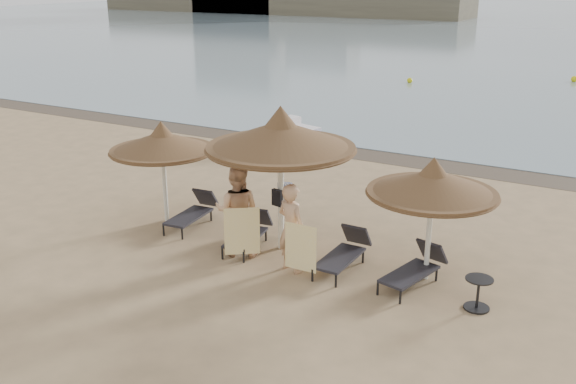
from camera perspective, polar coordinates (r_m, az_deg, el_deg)
name	(u,v)px	position (r m, az deg, el deg)	size (l,w,h in m)	color
ground	(239,260)	(14.19, -4.38, -6.04)	(160.00, 160.00, 0.00)	tan
wet_sand_strip	(391,158)	(22.13, 9.17, 3.03)	(200.00, 1.60, 0.01)	#4E4132
palapa_left	(162,142)	(15.98, -11.14, 4.37)	(2.60, 2.60, 2.58)	white
palapa_center	(281,136)	(13.90, -0.66, 4.97)	(3.33, 3.33, 3.30)	white
palapa_right	(433,183)	(12.88, 12.73, 0.78)	(2.62, 2.62, 2.60)	white
lounger_far_left	(194,211)	(16.14, -8.36, -1.68)	(0.73, 1.79, 0.78)	black
lounger_near_left	(250,231)	(14.78, -3.44, -3.51)	(0.82, 1.77, 0.76)	black
lounger_near_right	(345,251)	(13.75, 5.07, -5.28)	(0.62, 1.78, 0.79)	black
lounger_far_right	(416,267)	(13.26, 11.32, -6.59)	(0.97, 1.83, 0.78)	black
side_table	(478,294)	(12.60, 16.52, -8.73)	(0.52, 0.52, 0.63)	black
person_left	(237,204)	(14.05, -4.56, -1.05)	(1.09, 0.71, 2.38)	tan
person_right	(291,221)	(13.24, 0.31, -2.59)	(1.03, 0.67, 2.24)	tan
towel_left	(242,231)	(13.76, -4.11, -3.51)	(0.63, 0.47, 1.07)	yellow
towel_right	(301,248)	(13.05, 1.12, -4.96)	(0.72, 0.02, 1.01)	yellow
bag_patterned	(285,191)	(14.42, -0.28, 0.08)	(0.33, 0.19, 0.40)	white
bag_dark	(277,198)	(14.16, -0.96, -0.52)	(0.28, 0.14, 0.37)	black
pedal_boat	(295,137)	(23.02, 0.65, 4.89)	(2.50, 1.82, 1.05)	#254599
buoy_left	(410,80)	(37.67, 10.77, 9.72)	(0.31, 0.31, 0.31)	yellow
buoy_mid	(574,79)	(40.84, 24.09, 9.15)	(0.35, 0.35, 0.35)	yellow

